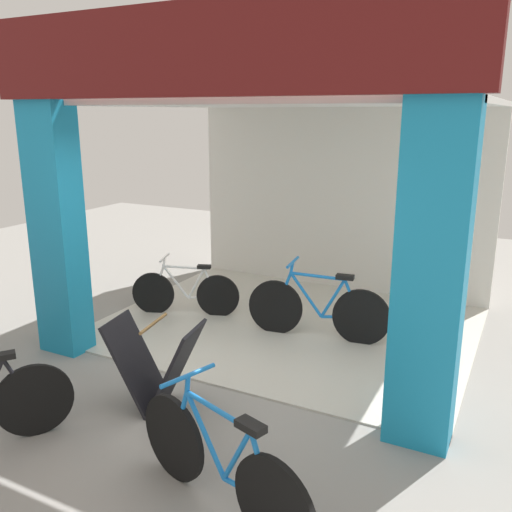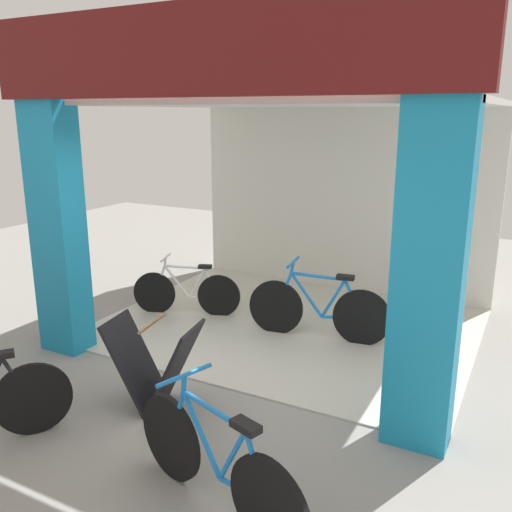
# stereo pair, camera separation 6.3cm
# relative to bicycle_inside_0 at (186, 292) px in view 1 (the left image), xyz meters

# --- Properties ---
(ground_plane) EXTENTS (17.12, 17.12, 0.00)m
(ground_plane) POSITION_rel_bicycle_inside_0_xyz_m (1.39, -1.54, -0.33)
(ground_plane) COLOR gray
(ground_plane) RESTS_ON ground
(shop_facade) EXTENTS (4.76, 4.00, 3.58)m
(shop_facade) POSITION_rel_bicycle_inside_0_xyz_m (1.39, 0.17, 1.56)
(shop_facade) COLOR beige
(shop_facade) RESTS_ON ground
(bicycle_inside_0) EXTENTS (1.41, 0.56, 0.81)m
(bicycle_inside_0) POSITION_rel_bicycle_inside_0_xyz_m (0.00, 0.00, 0.00)
(bicycle_inside_0) COLOR black
(bicycle_inside_0) RESTS_ON ground
(bicycle_inside_1) EXTENTS (1.74, 0.48, 0.96)m
(bicycle_inside_1) POSITION_rel_bicycle_inside_0_xyz_m (1.88, 0.06, 0.06)
(bicycle_inside_1) COLOR black
(bicycle_inside_1) RESTS_ON ground
(bicycle_parked_0) EXTENTS (1.64, 0.61, 0.94)m
(bicycle_parked_0) POSITION_rel_bicycle_inside_0_xyz_m (2.36, -3.05, 0.05)
(bicycle_parked_0) COLOR black
(bicycle_parked_0) RESTS_ON ground
(sandwich_board_sign) EXTENTS (0.92, 0.63, 0.87)m
(sandwich_board_sign) POSITION_rel_bicycle_inside_0_xyz_m (1.13, -2.13, 0.10)
(sandwich_board_sign) COLOR black
(sandwich_board_sign) RESTS_ON ground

